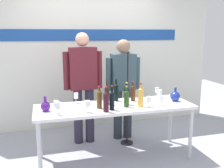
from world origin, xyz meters
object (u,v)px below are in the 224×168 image
wine_bottle_2 (126,95)px  wine_bottle_1 (112,100)px  wine_bottle_3 (106,101)px  microphone_stand (127,114)px  decanter_blue_right (175,96)px  wine_bottle_5 (99,98)px  wine_bottle_4 (116,92)px  wine_glass_left_3 (56,104)px  wine_glass_left_1 (58,106)px  wine_glass_left_0 (87,104)px  wine_bottle_6 (126,98)px  wine_bottle_7 (133,92)px  wine_glass_left_2 (76,96)px  wine_glass_right_3 (149,100)px  wine_bottle_0 (107,94)px  wine_glass_right_0 (157,90)px  wine_glass_right_1 (161,99)px  presenter_right (123,83)px  wine_bottle_8 (141,96)px  decanter_blue_left (46,106)px  display_table (115,110)px  wine_glass_right_2 (160,93)px  presenter_left (83,81)px

wine_bottle_2 → wine_bottle_1: bearing=-144.1°
wine_bottle_3 → microphone_stand: (0.51, 0.65, -0.42)m
decanter_blue_right → wine_bottle_1: (-1.00, -0.17, 0.06)m
wine_bottle_2 → wine_bottle_5: size_ratio=1.05×
wine_bottle_4 → microphone_stand: 0.52m
wine_glass_left_3 → wine_glass_left_1: bearing=-79.8°
wine_bottle_5 → wine_glass_left_0: wine_bottle_5 is taller
wine_bottle_6 → wine_bottle_7: (0.19, 0.26, 0.00)m
wine_glass_left_3 → wine_bottle_2: bearing=7.3°
wine_bottle_4 → wine_glass_left_2: 0.58m
wine_glass_left_0 → wine_bottle_7: bearing=26.3°
wine_glass_left_2 → wine_glass_right_3: 1.02m
wine_bottle_0 → wine_glass_right_0: (0.83, 0.16, -0.03)m
wine_bottle_1 → microphone_stand: microphone_stand is taller
wine_bottle_2 → wine_bottle_3: (-0.35, -0.24, 0.00)m
wine_bottle_3 → wine_glass_right_1: bearing=4.3°
presenter_right → wine_bottle_3: 1.04m
wine_bottle_8 → microphone_stand: microphone_stand is taller
wine_bottle_4 → wine_bottle_5: 0.43m
presenter_right → wine_glass_left_2: bearing=-154.6°
decanter_blue_left → wine_bottle_3: 0.77m
decanter_blue_left → wine_glass_left_0: (0.50, -0.19, 0.04)m
display_table → wine_bottle_7: size_ratio=7.44×
wine_glass_left_1 → microphone_stand: bearing=30.1°
presenter_right → wine_bottle_8: size_ratio=5.12×
wine_bottle_3 → wine_glass_left_3: bearing=168.7°
wine_glass_right_1 → wine_glass_right_2: 0.25m
display_table → wine_bottle_6: bearing=-39.3°
wine_glass_right_2 → wine_glass_left_2: bearing=169.3°
wine_bottle_1 → wine_glass_right_1: wine_bottle_1 is taller
decanter_blue_left → wine_glass_right_1: 1.52m
decanter_blue_left → decanter_blue_right: (1.82, 0.00, 0.01)m
display_table → wine_bottle_0: size_ratio=6.35×
presenter_right → wine_bottle_4: 0.50m
wine_bottle_7 → wine_glass_left_2: (-0.81, 0.11, -0.02)m
presenter_right → wine_glass_left_1: (-1.10, -0.88, -0.05)m
display_table → decanter_blue_left: decanter_blue_left is taller
wine_bottle_2 → wine_bottle_8: bearing=-44.9°
wine_bottle_1 → wine_bottle_6: wine_bottle_1 is taller
wine_glass_left_3 → wine_glass_right_1: (1.39, -0.06, -0.01)m
wine_glass_left_2 → wine_glass_right_3: wine_glass_left_2 is taller
presenter_left → wine_glass_right_1: bearing=-42.3°
wine_glass_left_3 → microphone_stand: 1.30m
wine_glass_left_3 → wine_glass_right_3: 1.22m
wine_bottle_4 → wine_bottle_5: wine_bottle_4 is taller
wine_bottle_4 → wine_bottle_6: 0.34m
decanter_blue_left → wine_glass_right_1: decanter_blue_left is taller
presenter_left → wine_bottle_4: bearing=-46.5°
wine_bottle_0 → wine_bottle_5: size_ratio=1.14×
wine_bottle_6 → wine_glass_right_1: wine_bottle_6 is taller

